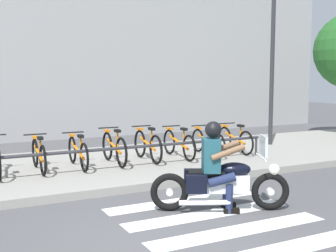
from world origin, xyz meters
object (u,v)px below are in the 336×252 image
at_px(rider, 216,160).
at_px(bicycle_6, 208,142).
at_px(bicycle_3, 114,148).
at_px(bicycle_4, 148,145).
at_px(bike_rack, 141,147).
at_px(bicycle_5, 179,144).
at_px(bicycle_2, 78,152).
at_px(motorcycle, 221,183).
at_px(bicycle_7, 235,139).
at_px(street_lamp, 272,51).
at_px(bicycle_1, 39,155).

distance_m(rider, bicycle_6, 4.08).
distance_m(bicycle_3, bicycle_4, 0.82).
bearing_deg(bike_rack, bicycle_5, 24.17).
height_order(rider, bicycle_4, rider).
bearing_deg(bicycle_2, bicycle_6, 0.00).
relative_size(motorcycle, bicycle_2, 1.23).
xyz_separation_m(bicycle_3, bicycle_7, (3.29, 0.00, -0.02)).
distance_m(rider, bike_rack, 2.96).
bearing_deg(street_lamp, bicycle_2, -173.65).
relative_size(motorcycle, bicycle_3, 1.23).
relative_size(rider, bicycle_5, 0.84).
height_order(rider, bicycle_6, rider).
distance_m(bicycle_1, bicycle_6, 4.12).
bearing_deg(bicycle_1, street_lamp, 5.57).
relative_size(bicycle_5, bike_rack, 0.27).
bearing_deg(street_lamp, bicycle_7, -159.25).
bearing_deg(bicycle_6, bike_rack, -164.92).
bearing_deg(rider, bicycle_3, 96.64).
xyz_separation_m(bicycle_6, street_lamp, (2.54, 0.65, 2.32)).
xyz_separation_m(bicycle_5, bicycle_7, (1.65, -0.00, -0.00)).
relative_size(motorcycle, bicycle_7, 1.28).
height_order(bicycle_3, bicycle_5, bicycle_3).
relative_size(bicycle_4, bicycle_5, 0.96).
bearing_deg(bike_rack, bicycle_2, 155.82).
bearing_deg(bicycle_1, bicycle_3, -0.03).
distance_m(bicycle_6, bike_rack, 2.13).
xyz_separation_m(bicycle_1, bicycle_3, (1.65, -0.00, 0.02)).
height_order(bicycle_7, street_lamp, street_lamp).
distance_m(bicycle_1, bicycle_4, 2.47).
relative_size(motorcycle, rider, 1.43).
xyz_separation_m(rider, bicycle_6, (2.06, 3.51, -0.33)).
xyz_separation_m(bicycle_2, bicycle_7, (4.12, -0.00, 0.00)).
distance_m(rider, bicycle_5, 3.74).
bearing_deg(street_lamp, bicycle_1, -174.43).
bearing_deg(bicycle_1, bicycle_4, -0.02).
bearing_deg(bicycle_4, bicycle_5, 0.09).
bearing_deg(street_lamp, bike_rack, -165.33).
relative_size(bicycle_4, bike_rack, 0.25).
bearing_deg(bicycle_2, bicycle_7, -0.00).
xyz_separation_m(bicycle_1, bicycle_7, (4.94, 0.00, -0.00)).
xyz_separation_m(bicycle_4, bicycle_6, (1.65, 0.00, -0.03)).
bearing_deg(bicycle_6, bicycle_4, -179.94).
relative_size(bicycle_7, bike_rack, 0.25).
relative_size(bike_rack, street_lamp, 1.36).
bearing_deg(bicycle_7, motorcycle, -128.45).
xyz_separation_m(bicycle_2, bike_rack, (1.24, -0.55, 0.09)).
xyz_separation_m(rider, bicycle_3, (-0.41, 3.51, -0.30)).
relative_size(bicycle_1, bicycle_4, 0.98).
distance_m(bicycle_1, bicycle_7, 4.94).
distance_m(bicycle_2, street_lamp, 6.31).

